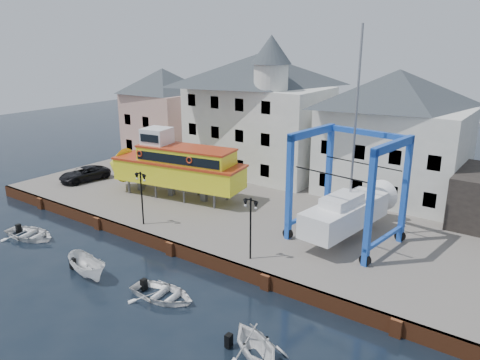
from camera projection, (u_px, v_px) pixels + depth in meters
The scene contains 15 objects.
ground at pixel (171, 255), 33.18m from camera, with size 140.00×140.00×0.00m, color black.
hardstanding at pixel (257, 205), 41.56m from camera, with size 44.00×22.00×1.00m, color #6A645A.
quay_wall at pixel (172, 248), 33.12m from camera, with size 44.00×0.47×1.00m.
building_pink at pixel (164, 113), 55.36m from camera, with size 8.00×7.00×10.30m.
building_white_main at pixel (258, 113), 47.99m from camera, with size 14.00×8.30×14.00m.
building_white_right at pixel (394, 135), 40.94m from camera, with size 12.00×8.00×11.20m.
lamp_post_left at pixel (141, 185), 35.11m from camera, with size 1.12×0.32×4.20m.
lamp_post_right at pixel (251, 213), 29.53m from camera, with size 1.12×0.32×4.20m.
tour_boat at pixel (171, 165), 41.66m from camera, with size 14.33×5.58×6.08m.
travel_lift at pixel (352, 204), 33.17m from camera, with size 7.44×9.93×14.66m.
van at pixel (84, 174), 46.66m from camera, with size 2.28×4.95×1.38m, color black.
motorboat_a at pixel (88, 276), 30.32m from camera, with size 1.47×3.90×1.51m, color white.
motorboat_b at pixel (163, 298), 27.70m from camera, with size 3.01×4.22×0.87m, color white.
motorboat_c at pixel (255, 360), 22.45m from camera, with size 3.21×3.72×1.96m, color white.
motorboat_d at pixel (31, 238), 35.97m from camera, with size 3.09×4.33×0.90m, color white.
Camera 1 is at (21.57, -21.59, 14.90)m, focal length 35.00 mm.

